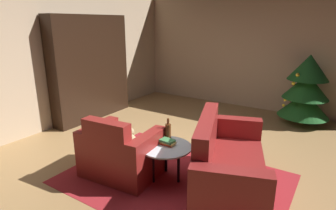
# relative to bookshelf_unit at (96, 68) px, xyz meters

# --- Properties ---
(ground_plane) EXTENTS (8.15, 8.15, 0.00)m
(ground_plane) POSITION_rel_bookshelf_unit_xyz_m (2.62, -0.91, -1.08)
(ground_plane) COLOR #9A7547
(wall_back) EXTENTS (5.78, 0.06, 2.80)m
(wall_back) POSITION_rel_bookshelf_unit_xyz_m (2.62, 2.52, 0.32)
(wall_back) COLOR tan
(wall_back) RESTS_ON ground
(wall_left) EXTENTS (0.06, 6.91, 2.80)m
(wall_left) POSITION_rel_bookshelf_unit_xyz_m (-0.24, -0.91, 0.32)
(wall_left) COLOR tan
(wall_left) RESTS_ON ground
(area_rug) EXTENTS (2.83, 2.04, 0.01)m
(area_rug) POSITION_rel_bookshelf_unit_xyz_m (2.80, -1.32, -1.07)
(area_rug) COLOR maroon
(area_rug) RESTS_ON ground
(bookshelf_unit) EXTENTS (0.33, 1.89, 2.17)m
(bookshelf_unit) POSITION_rel_bookshelf_unit_xyz_m (0.00, 0.00, 0.00)
(bookshelf_unit) COLOR black
(bookshelf_unit) RESTS_ON ground
(armchair_red) EXTENTS (1.05, 0.83, 0.86)m
(armchair_red) POSITION_rel_bookshelf_unit_xyz_m (2.12, -1.61, -0.77)
(armchair_red) COLOR maroon
(armchair_red) RESTS_ON ground
(couch_red) EXTENTS (1.30, 1.85, 0.94)m
(couch_red) POSITION_rel_bookshelf_unit_xyz_m (3.46, -1.18, -0.76)
(couch_red) COLOR maroon
(couch_red) RESTS_ON ground
(coffee_table) EXTENTS (0.68, 0.68, 0.47)m
(coffee_table) POSITION_rel_bookshelf_unit_xyz_m (2.69, -1.37, -0.65)
(coffee_table) COLOR black
(coffee_table) RESTS_ON ground
(book_stack_on_table) EXTENTS (0.22, 0.15, 0.07)m
(book_stack_on_table) POSITION_rel_bookshelf_unit_xyz_m (2.68, -1.31, -0.57)
(book_stack_on_table) COLOR red
(book_stack_on_table) RESTS_ON coffee_table
(bottle_on_table) EXTENTS (0.08, 0.08, 0.32)m
(bottle_on_table) POSITION_rel_bookshelf_unit_xyz_m (2.62, -1.19, -0.48)
(bottle_on_table) COLOR #542E15
(bottle_on_table) RESTS_ON coffee_table
(decorated_tree) EXTENTS (0.98, 0.98, 1.42)m
(decorated_tree) POSITION_rel_bookshelf_unit_xyz_m (3.90, 1.92, -0.34)
(decorated_tree) COLOR brown
(decorated_tree) RESTS_ON ground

